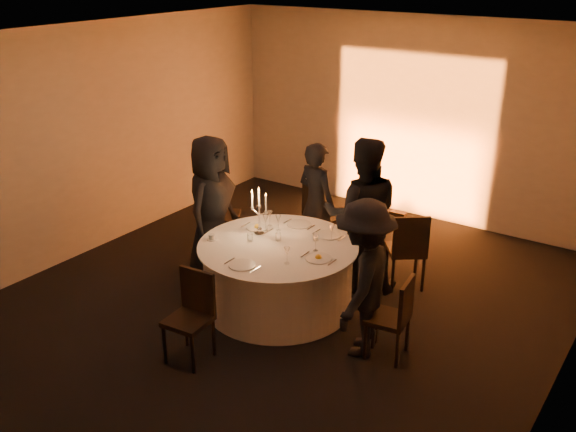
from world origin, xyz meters
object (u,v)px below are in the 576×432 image
Objects in this scene: guest_right at (364,279)px; chair_right at (395,314)px; banquet_table at (278,276)px; coffee_cup at (212,237)px; candelabra at (259,218)px; guest_back_left at (316,203)px; chair_back_left at (321,213)px; chair_left at (215,209)px; chair_back_right at (408,247)px; guest_left at (211,206)px; guest_back_right at (362,215)px; chair_front at (192,311)px.

chair_right is at bearing 91.08° from guest_right.
banquet_table is 1.10× the size of guest_right.
candelabra reaches higher than coffee_cup.
chair_back_left is at bearing -59.73° from guest_back_left.
chair_back_right is at bearing -107.89° from chair_left.
chair_left reaches higher than banquet_table.
chair_back_right is 1.10× the size of chair_right.
chair_back_right is 1.51m from guest_right.
guest_left is at bearing 69.98° from chair_back_left.
banquet_table is 1.12× the size of guest_back_left.
chair_back_right reaches higher than chair_right.
banquet_table is 1.22m from guest_back_right.
chair_front is (0.24, -2.80, -0.05)m from chair_back_left.
chair_back_left reaches higher than banquet_table.
chair_right is at bearing 28.63° from chair_front.
chair_back_left is at bearing -62.68° from guest_back_right.
guest_right reaches higher than banquet_table.
chair_right is 0.49× the size of guest_left.
chair_back_left reaches higher than chair_right.
chair_back_right is at bearing 49.76° from banquet_table.
guest_left is 2.44m from guest_right.
banquet_table is 1.76m from chair_left.
chair_right is at bearing -110.27° from guest_left.
coffee_cup is at bearing 91.87° from chair_back_left.
banquet_table is 1.78× the size of chair_back_left.
guest_back_right is at bearing -6.82° from chair_back_right.
chair_back_right is at bearing -77.43° from guest_left.
candelabra is at bearing 103.35° from chair_back_left.
chair_front is at bearing 27.81° from chair_back_right.
candelabra reaches higher than banquet_table.
chair_back_right is (1.03, 1.22, 0.17)m from banquet_table.
chair_right is 1.52× the size of candelabra.
guest_back_right reaches higher than banquet_table.
coffee_cup is (-2.24, -0.13, 0.31)m from chair_right.
chair_back_right is 0.55× the size of guest_left.
banquet_table is 2.04× the size of chair_right.
chair_back_left is 2.38m from guest_right.
guest_back_left is (-0.17, 2.56, 0.29)m from chair_front.
banquet_table is 0.87m from coffee_cup.
chair_left is 1.04× the size of chair_back_left.
chair_left is at bearing 129.41° from coffee_cup.
guest_left reaches higher than banquet_table.
guest_left reaches higher than chair_right.
chair_front is at bearing 106.58° from guest_back_left.
guest_left is (-1.17, 0.24, 0.51)m from banquet_table.
guest_back_right is at bearing 160.10° from chair_back_left.
chair_left is 1.44m from candelabra.
candelabra is at bearing 12.21° from guest_back_right.
guest_back_left is (-1.83, 1.46, 0.31)m from chair_right.
guest_right is (-0.33, -0.08, 0.33)m from chair_right.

